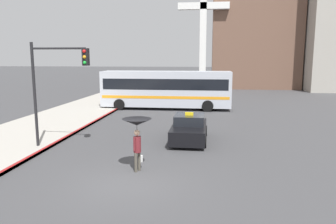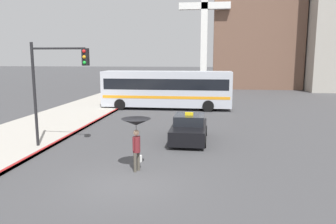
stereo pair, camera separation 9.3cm
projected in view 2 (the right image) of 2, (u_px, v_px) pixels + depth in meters
The scene contains 6 objects.
ground_plane at pixel (127, 181), 12.00m from camera, with size 300.00×300.00×0.00m, color #424244.
taxi at pixel (189, 129), 17.78m from camera, with size 1.91×4.11×1.58m.
city_bus at pixel (167, 88), 28.74m from camera, with size 11.24×2.75×3.31m.
pedestrian_with_umbrella at pixel (136, 128), 12.79m from camera, with size 1.16×1.16×2.13m.
traffic_light at pixel (56, 76), 15.64m from camera, with size 2.88×0.38×5.21m.
monument_cross at pixel (204, 24), 45.08m from camera, with size 6.99×0.90×15.90m.
Camera 2 is at (2.99, -11.12, 4.49)m, focal length 35.00 mm.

